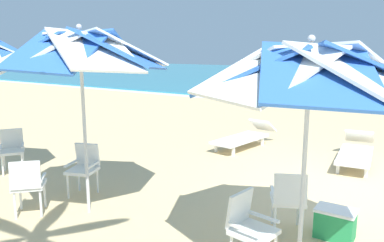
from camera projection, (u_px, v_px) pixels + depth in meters
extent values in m
plane|color=#D3B784|center=(353.00, 192.00, 6.48)|extent=(80.00, 80.00, 0.00)
cylinder|color=silver|center=(303.00, 180.00, 4.05)|extent=(0.05, 0.05, 2.08)
cube|color=blue|center=(373.00, 69.00, 3.71)|extent=(1.44, 1.33, 0.55)
cube|color=white|center=(346.00, 67.00, 4.16)|extent=(1.34, 1.40, 0.55)
cube|color=blue|center=(304.00, 66.00, 4.42)|extent=(1.33, 1.44, 0.55)
cube|color=white|center=(267.00, 67.00, 4.33)|extent=(1.40, 1.34, 0.55)
cube|color=blue|center=(250.00, 68.00, 3.94)|extent=(1.44, 1.33, 0.55)
cube|color=white|center=(267.00, 70.00, 3.49)|extent=(1.34, 1.40, 0.55)
cube|color=blue|center=(318.00, 72.00, 3.24)|extent=(1.33, 1.44, 0.55)
cube|color=white|center=(365.00, 71.00, 3.33)|extent=(1.40, 1.34, 0.55)
sphere|color=silver|center=(312.00, 39.00, 3.77)|extent=(0.08, 0.08, 0.08)
cube|color=white|center=(254.00, 232.00, 4.14)|extent=(0.50, 0.50, 0.05)
cube|color=white|center=(240.00, 208.00, 4.24)|extent=(0.16, 0.43, 0.40)
cube|color=white|center=(264.00, 217.00, 4.27)|extent=(0.40, 0.10, 0.03)
cube|color=white|center=(244.00, 229.00, 3.98)|extent=(0.40, 0.10, 0.03)
cylinder|color=white|center=(249.00, 240.00, 4.43)|extent=(0.04, 0.04, 0.41)
cube|color=white|center=(288.00, 200.00, 5.03)|extent=(0.59, 0.59, 0.05)
cube|color=white|center=(290.00, 189.00, 4.80)|extent=(0.42, 0.27, 0.40)
cube|color=white|center=(273.00, 191.00, 5.04)|extent=(0.21, 0.37, 0.03)
cube|color=white|center=(303.00, 193.00, 4.99)|extent=(0.21, 0.37, 0.03)
cylinder|color=white|center=(273.00, 210.00, 5.27)|extent=(0.04, 0.04, 0.41)
cylinder|color=white|center=(298.00, 211.00, 5.23)|extent=(0.04, 0.04, 0.41)
cylinder|color=white|center=(275.00, 221.00, 4.93)|extent=(0.04, 0.04, 0.41)
cylinder|color=white|center=(302.00, 222.00, 4.88)|extent=(0.04, 0.04, 0.41)
cylinder|color=silver|center=(85.00, 140.00, 5.47)|extent=(0.05, 0.05, 2.25)
cube|color=blue|center=(120.00, 50.00, 5.12)|extent=(1.40, 1.29, 0.59)
cube|color=white|center=(120.00, 50.00, 5.56)|extent=(1.31, 1.35, 0.59)
cube|color=blue|center=(99.00, 50.00, 5.81)|extent=(1.29, 1.40, 0.59)
cube|color=white|center=(68.00, 50.00, 5.72)|extent=(1.35, 1.31, 0.59)
cube|color=blue|center=(42.00, 50.00, 5.34)|extent=(1.40, 1.29, 0.59)
cube|color=white|center=(35.00, 50.00, 4.90)|extent=(1.31, 1.35, 0.59)
cube|color=blue|center=(57.00, 50.00, 4.66)|extent=(1.29, 1.40, 0.59)
cube|color=white|center=(95.00, 50.00, 4.74)|extent=(1.35, 1.31, 0.59)
sphere|color=silver|center=(79.00, 27.00, 5.17)|extent=(0.08, 0.08, 0.08)
cube|color=white|center=(29.00, 185.00, 5.58)|extent=(0.62, 0.62, 0.05)
cube|color=white|center=(25.00, 175.00, 5.34)|extent=(0.36, 0.37, 0.40)
cube|color=white|center=(14.00, 179.00, 5.51)|extent=(0.31, 0.30, 0.03)
cube|color=white|center=(43.00, 177.00, 5.60)|extent=(0.31, 0.30, 0.03)
cylinder|color=white|center=(20.00, 196.00, 5.75)|extent=(0.04, 0.04, 0.41)
cylinder|color=white|center=(45.00, 195.00, 5.83)|extent=(0.04, 0.04, 0.41)
cylinder|color=white|center=(15.00, 206.00, 5.41)|extent=(0.04, 0.04, 0.41)
cylinder|color=white|center=(41.00, 203.00, 5.49)|extent=(0.04, 0.04, 0.41)
cube|color=white|center=(82.00, 171.00, 6.26)|extent=(0.57, 0.57, 0.05)
cube|color=white|center=(87.00, 154.00, 6.41)|extent=(0.43, 0.23, 0.40)
cube|color=white|center=(93.00, 165.00, 6.19)|extent=(0.17, 0.39, 0.03)
cube|color=white|center=(71.00, 163.00, 6.28)|extent=(0.17, 0.39, 0.03)
cylinder|color=white|center=(87.00, 188.00, 6.10)|extent=(0.04, 0.04, 0.41)
cylinder|color=white|center=(68.00, 186.00, 6.17)|extent=(0.04, 0.04, 0.41)
cylinder|color=white|center=(97.00, 181.00, 6.43)|extent=(0.04, 0.04, 0.41)
cylinder|color=white|center=(79.00, 179.00, 6.51)|extent=(0.04, 0.04, 0.41)
cube|color=white|center=(12.00, 152.00, 7.43)|extent=(0.61, 0.61, 0.05)
cube|color=white|center=(12.00, 138.00, 7.57)|extent=(0.32, 0.40, 0.40)
cube|color=white|center=(23.00, 145.00, 7.49)|extent=(0.35, 0.26, 0.03)
cube|color=white|center=(0.00, 147.00, 7.34)|extent=(0.35, 0.26, 0.03)
cylinder|color=white|center=(22.00, 164.00, 7.38)|extent=(0.04, 0.04, 0.41)
cylinder|color=white|center=(3.00, 166.00, 7.25)|extent=(0.04, 0.04, 0.41)
cylinder|color=white|center=(23.00, 159.00, 7.70)|extent=(0.04, 0.04, 0.41)
cylinder|color=white|center=(4.00, 161.00, 7.57)|extent=(0.04, 0.04, 0.41)
cube|color=white|center=(355.00, 155.00, 7.87)|extent=(0.82, 1.76, 0.06)
cube|color=white|center=(359.00, 136.00, 8.75)|extent=(0.66, 0.54, 0.36)
cube|color=white|center=(366.00, 172.00, 7.22)|extent=(0.06, 0.06, 0.22)
cube|color=white|center=(338.00, 168.00, 7.45)|extent=(0.06, 0.06, 0.22)
cube|color=white|center=(369.00, 156.00, 8.33)|extent=(0.06, 0.06, 0.22)
cube|color=white|center=(345.00, 153.00, 8.56)|extent=(0.06, 0.06, 0.22)
cube|color=white|center=(240.00, 139.00, 9.30)|extent=(0.88, 1.78, 0.06)
cube|color=white|center=(263.00, 125.00, 10.04)|extent=(0.67, 0.56, 0.36)
cube|color=white|center=(233.00, 151.00, 8.69)|extent=(0.06, 0.06, 0.22)
cube|color=white|center=(216.00, 147.00, 9.03)|extent=(0.06, 0.06, 0.22)
cube|color=white|center=(262.00, 141.00, 9.62)|extent=(0.06, 0.06, 0.22)
cube|color=white|center=(246.00, 138.00, 9.96)|extent=(0.06, 0.06, 0.22)
cube|color=#238C4C|center=(335.00, 225.00, 4.88)|extent=(0.48, 0.32, 0.36)
cube|color=white|center=(336.00, 210.00, 4.84)|extent=(0.50, 0.34, 0.04)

